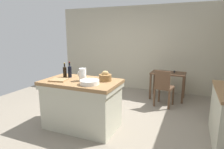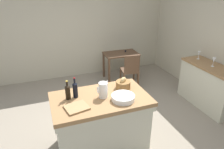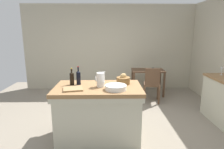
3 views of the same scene
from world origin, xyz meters
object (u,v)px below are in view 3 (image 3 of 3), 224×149
(writing_desk, at_px, (148,74))
(wash_bowl, at_px, (116,87))
(wine_glass_middle, at_px, (222,69))
(island_table, at_px, (98,111))
(wooden_chair, at_px, (152,84))
(bread_basket, at_px, (123,80))
(pitcher, at_px, (101,80))
(wine_bottle_amber, at_px, (72,78))
(cutting_board, at_px, (73,89))
(wine_bottle_dark, at_px, (78,77))

(writing_desk, distance_m, wash_bowl, 2.72)
(wine_glass_middle, bearing_deg, island_table, -161.15)
(wooden_chair, xyz_separation_m, wine_glass_middle, (1.26, -0.82, 0.53))
(wooden_chair, xyz_separation_m, bread_basket, (-0.85, -1.53, 0.49))
(pitcher, bearing_deg, bread_basket, 22.27)
(bread_basket, bearing_deg, island_table, -160.64)
(wash_bowl, height_order, wine_bottle_amber, wine_bottle_amber)
(wooden_chair, distance_m, wash_bowl, 2.16)
(wooden_chair, bearing_deg, writing_desk, 88.20)
(wooden_chair, xyz_separation_m, cutting_board, (-1.65, -1.85, 0.43))
(cutting_board, height_order, wine_bottle_dark, wine_bottle_dark)
(writing_desk, relative_size, pitcher, 3.36)
(island_table, xyz_separation_m, pitcher, (0.04, -0.01, 0.54))
(wooden_chair, xyz_separation_m, wine_bottle_amber, (-1.72, -1.56, 0.54))
(wine_glass_middle, bearing_deg, bread_basket, -161.25)
(island_table, bearing_deg, wash_bowl, -32.78)
(wooden_chair, xyz_separation_m, wine_bottle_dark, (-1.61, -1.55, 0.55))
(island_table, bearing_deg, bread_basket, 19.36)
(wine_glass_middle, bearing_deg, wash_bowl, -155.08)
(writing_desk, height_order, wine_bottle_amber, wine_bottle_amber)
(island_table, height_order, pitcher, pitcher)
(island_table, distance_m, wash_bowl, 0.57)
(pitcher, xyz_separation_m, wash_bowl, (0.24, -0.17, -0.08))
(bread_basket, height_order, wine_bottle_amber, wine_bottle_amber)
(writing_desk, xyz_separation_m, cutting_board, (-1.67, -2.49, 0.32))
(pitcher, height_order, wine_bottle_amber, wine_bottle_amber)
(cutting_board, relative_size, wine_glass_middle, 1.69)
(pitcher, bearing_deg, wine_bottle_dark, 159.88)
(island_table, height_order, writing_desk, island_table)
(writing_desk, height_order, wash_bowl, wash_bowl)
(wine_bottle_amber, bearing_deg, wash_bowl, -22.50)
(wine_bottle_amber, bearing_deg, wooden_chair, 42.33)
(wooden_chair, height_order, cutting_board, cutting_board)
(island_table, height_order, wine_bottle_dark, wine_bottle_dark)
(wooden_chair, distance_m, wine_glass_middle, 1.59)
(island_table, distance_m, bread_basket, 0.66)
(bread_basket, xyz_separation_m, wine_glass_middle, (2.11, 0.72, 0.04))
(pitcher, relative_size, bread_basket, 1.19)
(wooden_chair, height_order, bread_basket, bread_basket)
(wine_bottle_dark, bearing_deg, wine_glass_middle, 14.39)
(wash_bowl, distance_m, wine_bottle_dark, 0.69)
(writing_desk, relative_size, wash_bowl, 2.76)
(pitcher, xyz_separation_m, cutting_board, (-0.42, -0.16, -0.11))
(pitcher, distance_m, wine_bottle_amber, 0.50)
(cutting_board, distance_m, wine_glass_middle, 3.09)
(cutting_board, bearing_deg, wine_bottle_amber, 102.81)
(island_table, relative_size, writing_desk, 1.55)
(cutting_board, height_order, wine_bottle_amber, wine_bottle_amber)
(pitcher, relative_size, wine_glass_middle, 1.58)
(wine_bottle_amber, bearing_deg, wine_bottle_dark, 5.93)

